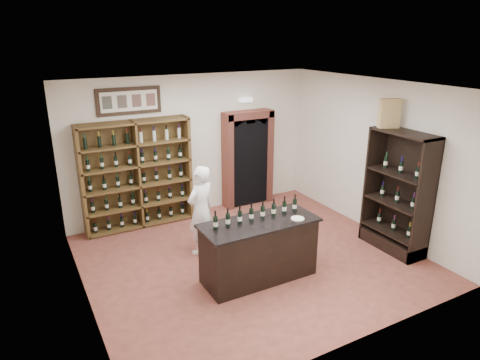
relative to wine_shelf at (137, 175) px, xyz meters
name	(u,v)px	position (x,y,z in m)	size (l,w,h in m)	color
floor	(251,259)	(1.30, -2.33, -1.10)	(5.50, 5.50, 0.00)	brown
ceiling	(252,86)	(1.30, -2.33, 1.90)	(5.50, 5.50, 0.00)	white
wall_back	(193,146)	(1.30, 0.17, 0.40)	(5.50, 0.04, 3.00)	silver
wall_left	(77,209)	(-1.45, -2.33, 0.40)	(0.04, 5.00, 3.00)	silver
wall_right	(373,157)	(4.05, -2.33, 0.40)	(0.04, 5.00, 3.00)	silver
wine_shelf	(137,175)	(0.00, 0.00, 0.00)	(2.20, 0.38, 2.20)	brown
framed_picture	(129,101)	(0.00, 0.14, 1.45)	(1.25, 0.04, 0.52)	black
arched_doorway	(248,156)	(2.55, 0.00, 0.04)	(1.17, 0.35, 2.17)	black
emergency_light	(246,100)	(2.55, 0.09, 1.30)	(0.30, 0.10, 0.10)	white
tasting_counter	(259,251)	(1.10, -2.93, -0.61)	(1.88, 0.78, 1.00)	black
counter_bottle_0	(215,223)	(0.38, -2.86, 0.01)	(0.07, 0.07, 0.30)	black
counter_bottle_1	(228,220)	(0.59, -2.86, 0.01)	(0.07, 0.07, 0.30)	black
counter_bottle_2	(240,217)	(0.79, -2.86, 0.01)	(0.07, 0.07, 0.30)	black
counter_bottle_3	(251,215)	(1.00, -2.86, 0.01)	(0.07, 0.07, 0.30)	black
counter_bottle_4	(263,212)	(1.20, -2.86, 0.01)	(0.07, 0.07, 0.30)	black
counter_bottle_5	(274,210)	(1.41, -2.86, 0.01)	(0.07, 0.07, 0.30)	black
counter_bottle_6	(284,208)	(1.61, -2.86, 0.01)	(0.07, 0.07, 0.30)	black
counter_bottle_7	(295,205)	(1.82, -2.86, 0.01)	(0.07, 0.07, 0.30)	black
side_cabinet	(397,210)	(3.82, -3.23, -0.35)	(0.48, 1.20, 2.20)	black
shopkeeper	(201,210)	(0.65, -1.68, -0.28)	(0.60, 0.39, 1.63)	white
plate	(298,219)	(1.68, -3.14, -0.09)	(0.21, 0.21, 0.02)	beige
wine_crate	(389,113)	(3.78, -2.85, 1.35)	(0.36, 0.15, 0.51)	tan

